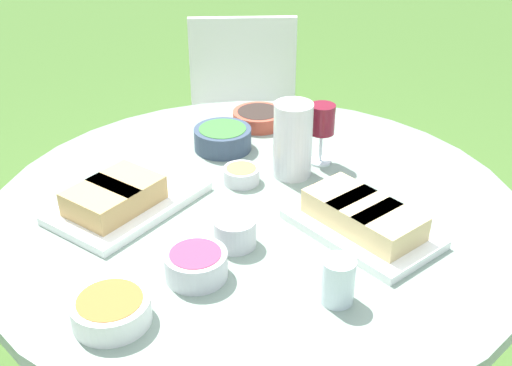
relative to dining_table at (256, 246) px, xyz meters
The scene contains 13 objects.
dining_table is the anchor object (origin of this frame).
chair_near_left 1.13m from the dining_table, 24.71° to the right, with size 0.57×0.58×0.89m.
water_pitcher 0.28m from the dining_table, 59.02° to the right, with size 0.11×0.10×0.20m.
wine_glass 0.37m from the dining_table, 65.76° to the right, with size 0.07×0.07×0.17m.
platter_bread_main 0.35m from the dining_table, 67.41° to the left, with size 0.36×0.42×0.08m.
platter_charcuterie 0.31m from the dining_table, 143.71° to the right, with size 0.37×0.27×0.08m.
bowl_fries 0.19m from the dining_table, ahead, with size 0.09×0.09×0.04m.
bowl_salad 0.35m from the dining_table, ahead, with size 0.16×0.16×0.06m.
bowl_olives 0.48m from the dining_table, 28.21° to the right, with size 0.15×0.15×0.04m.
bowl_dip_red 0.34m from the dining_table, 129.06° to the left, with size 0.13×0.13×0.06m.
bowl_dip_cream 0.23m from the dining_table, 137.36° to the left, with size 0.09×0.09×0.07m.
bowl_roasted_veg 0.51m from the dining_table, 119.57° to the left, with size 0.15×0.15×0.05m.
cup_water_near 0.42m from the dining_table, behind, with size 0.07×0.07×0.09m.
Camera 1 is at (-1.16, 0.60, 1.59)m, focal length 45.00 mm.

